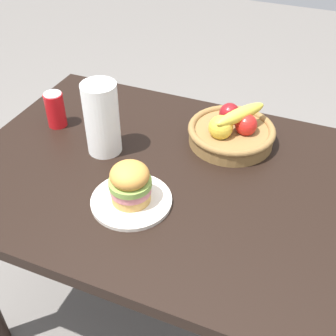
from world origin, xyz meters
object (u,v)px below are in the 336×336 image
Objects in this scene: fruit_basket at (232,131)px; paper_towel_roll at (102,119)px; sandwich at (130,183)px; plate at (131,201)px; soda_can at (55,110)px.

paper_towel_roll is at bearing -151.50° from fruit_basket.
paper_towel_roll is at bearing 134.77° from sandwich.
soda_can is (-0.42, 0.26, 0.06)m from plate.
plate is 1.88× the size of sandwich.
soda_can is 0.61m from fruit_basket.
paper_towel_roll reaches higher than plate.
fruit_basket is at bearing 65.48° from sandwich.
sandwich is 0.51× the size of paper_towel_roll.
sandwich is at bearing -90.00° from plate.
sandwich is at bearing -31.71° from soda_can.
paper_towel_roll is at bearing -16.27° from soda_can.
sandwich is 0.98× the size of soda_can.
fruit_basket is (0.18, 0.39, 0.04)m from plate.
sandwich reaches higher than soda_can.
fruit_basket reaches higher than soda_can.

